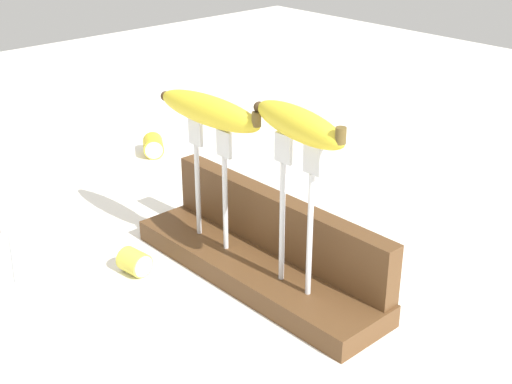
# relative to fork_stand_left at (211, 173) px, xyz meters

# --- Properties ---
(ground_plane) EXTENTS (3.00, 3.00, 0.00)m
(ground_plane) POSITION_rel_fork_stand_left_xyz_m (0.08, 0.01, -0.13)
(ground_plane) COLOR white
(wooden_board) EXTENTS (0.40, 0.11, 0.03)m
(wooden_board) POSITION_rel_fork_stand_left_xyz_m (0.08, 0.01, -0.12)
(wooden_board) COLOR brown
(wooden_board) RESTS_ON ground
(board_backstop) EXTENTS (0.39, 0.03, 0.08)m
(board_backstop) POSITION_rel_fork_stand_left_xyz_m (0.08, 0.05, -0.06)
(board_backstop) COLOR brown
(board_backstop) RESTS_ON wooden_board
(fork_stand_left) EXTENTS (0.09, 0.01, 0.17)m
(fork_stand_left) POSITION_rel_fork_stand_left_xyz_m (0.00, 0.00, 0.00)
(fork_stand_left) COLOR silver
(fork_stand_left) RESTS_ON wooden_board
(fork_stand_right) EXTENTS (0.07, 0.01, 0.20)m
(fork_stand_right) POSITION_rel_fork_stand_left_xyz_m (0.16, 0.00, 0.01)
(fork_stand_right) COLOR silver
(fork_stand_right) RESTS_ON wooden_board
(banana_raised_left) EXTENTS (0.19, 0.04, 0.04)m
(banana_raised_left) POSITION_rel_fork_stand_left_xyz_m (-0.00, -0.00, 0.09)
(banana_raised_left) COLOR yellow
(banana_raised_left) RESTS_ON fork_stand_left
(banana_raised_right) EXTENTS (0.17, 0.07, 0.04)m
(banana_raised_right) POSITION_rel_fork_stand_left_xyz_m (0.16, 0.00, 0.11)
(banana_raised_right) COLOR yellow
(banana_raised_right) RESTS_ON fork_stand_right
(fork_fallen_near) EXTENTS (0.18, 0.09, 0.01)m
(fork_fallen_near) POSITION_rel_fork_stand_left_xyz_m (-0.24, -0.19, -0.13)
(fork_fallen_near) COLOR silver
(fork_fallen_near) RESTS_ON ground
(banana_chunk_near) EXTENTS (0.06, 0.06, 0.04)m
(banana_chunk_near) POSITION_rel_fork_stand_left_xyz_m (-0.39, 0.17, -0.11)
(banana_chunk_near) COLOR yellow
(banana_chunk_near) RESTS_ON ground
(banana_chunk_far) EXTENTS (0.04, 0.04, 0.03)m
(banana_chunk_far) POSITION_rel_fork_stand_left_xyz_m (-0.04, -0.10, -0.12)
(banana_chunk_far) COLOR #DBD147
(banana_chunk_far) RESTS_ON ground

